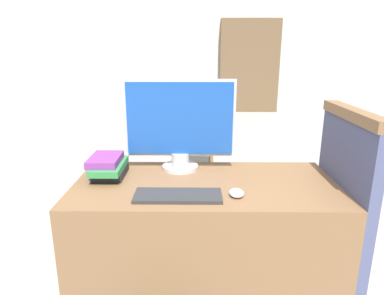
% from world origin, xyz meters
% --- Properties ---
extents(wall_back, '(12.00, 0.06, 2.80)m').
position_xyz_m(wall_back, '(0.00, 7.00, 1.40)').
color(wall_back, beige).
rests_on(wall_back, ground_plane).
extents(desk, '(1.28, 0.63, 0.77)m').
position_xyz_m(desk, '(0.00, 0.32, 0.39)').
color(desk, brown).
rests_on(desk, ground_plane).
extents(carrel_divider, '(0.07, 0.57, 1.14)m').
position_xyz_m(carrel_divider, '(0.67, 0.29, 0.58)').
color(carrel_divider, '#474C70').
rests_on(carrel_divider, ground_plane).
extents(monitor, '(0.58, 0.19, 0.48)m').
position_xyz_m(monitor, '(-0.13, 0.52, 1.02)').
color(monitor, '#B7B7BC').
rests_on(monitor, desk).
extents(keyboard, '(0.39, 0.15, 0.02)m').
position_xyz_m(keyboard, '(-0.13, 0.14, 0.78)').
color(keyboard, '#2D2D2D').
rests_on(keyboard, desk).
extents(mouse, '(0.07, 0.09, 0.03)m').
position_xyz_m(mouse, '(0.13, 0.16, 0.79)').
color(mouse, silver).
rests_on(mouse, desk).
extents(book_stack, '(0.17, 0.27, 0.11)m').
position_xyz_m(book_stack, '(-0.49, 0.39, 0.83)').
color(book_stack, '#232328').
rests_on(book_stack, desk).
extents(far_chair, '(0.44, 0.44, 0.94)m').
position_xyz_m(far_chair, '(-0.06, 2.66, 0.53)').
color(far_chair, brown).
rests_on(far_chair, ground_plane).
extents(bookshelf_far, '(1.32, 0.32, 2.05)m').
position_xyz_m(bookshelf_far, '(1.17, 6.76, 1.03)').
color(bookshelf_far, brown).
rests_on(bookshelf_far, ground_plane).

